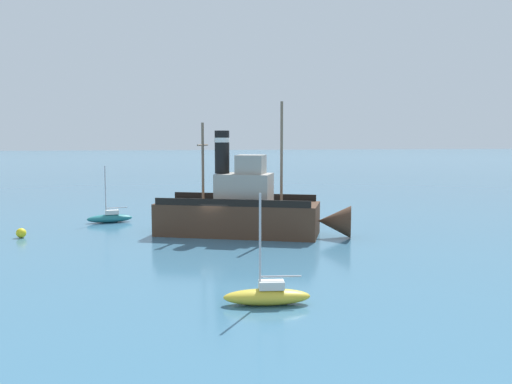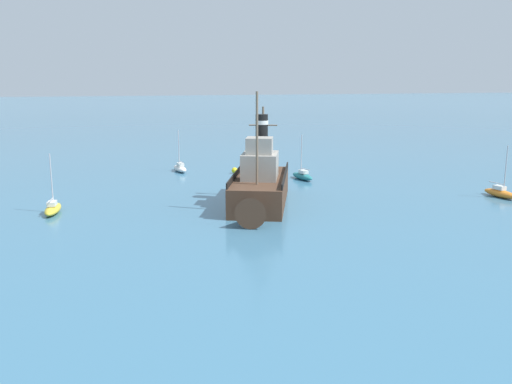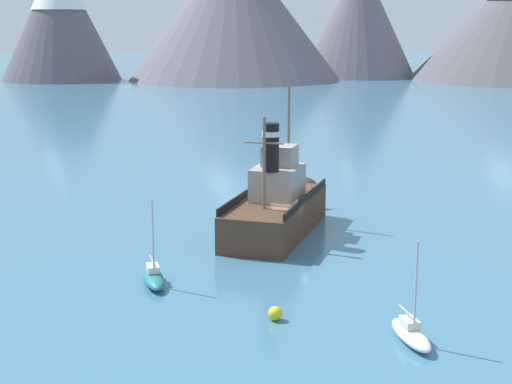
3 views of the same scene
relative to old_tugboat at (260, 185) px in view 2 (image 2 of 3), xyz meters
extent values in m
plane|color=teal|center=(0.54, -2.25, -1.83)|extent=(600.00, 600.00, 0.00)
cube|color=#4C3323|center=(-0.22, -0.57, -0.63)|extent=(8.40, 12.78, 2.40)
cone|color=#4C3323|center=(2.36, 6.15, -0.63)|extent=(3.06, 3.08, 2.35)
cube|color=#9E998E|center=(-0.04, -0.11, 1.67)|extent=(4.23, 4.81, 2.20)
cube|color=#9E998E|center=(0.14, 0.36, 3.47)|extent=(2.77, 2.66, 1.40)
cylinder|color=black|center=(-0.65, -1.69, 4.37)|extent=(1.10, 1.10, 3.20)
cylinder|color=silver|center=(-0.65, -1.69, 5.27)|extent=(1.16, 1.16, 0.35)
cylinder|color=#75604C|center=(0.96, 2.51, 4.32)|extent=(0.20, 0.20, 7.50)
cylinder|color=#75604C|center=(-1.19, -3.10, 3.57)|extent=(0.20, 0.20, 6.00)
cylinder|color=#75604C|center=(-1.19, -3.10, 4.89)|extent=(2.47, 1.04, 0.12)
cube|color=black|center=(-2.23, 0.20, 0.82)|extent=(4.19, 10.69, 0.50)
cube|color=black|center=(1.79, -1.35, 0.82)|extent=(4.19, 10.69, 0.50)
ellipsoid|color=gold|center=(17.20, -1.84, -1.48)|extent=(1.52, 3.90, 0.70)
cube|color=silver|center=(17.23, -1.64, -0.95)|extent=(0.76, 1.17, 0.36)
cylinder|color=#B7B7BC|center=(17.17, -2.13, 0.97)|extent=(0.10, 0.10, 4.20)
cylinder|color=#B7B7BC|center=(17.27, -1.24, -0.58)|extent=(0.28, 1.80, 0.08)
ellipsoid|color=#23757A|center=(-7.90, -10.62, -1.48)|extent=(1.78, 3.94, 0.70)
cube|color=silver|center=(-7.94, -10.42, -0.95)|extent=(0.83, 1.20, 0.36)
cylinder|color=#B7B7BC|center=(-7.84, -10.91, 0.97)|extent=(0.10, 0.10, 4.20)
cylinder|color=#B7B7BC|center=(-8.01, -10.03, -0.58)|extent=(0.41, 1.78, 0.08)
ellipsoid|color=white|center=(4.36, -19.38, -1.48)|extent=(1.62, 3.92, 0.70)
cube|color=silver|center=(4.33, -19.18, -0.95)|extent=(0.79, 1.18, 0.36)
cylinder|color=#B7B7BC|center=(4.40, -19.68, 0.97)|extent=(0.10, 0.10, 4.20)
cylinder|color=#B7B7BC|center=(4.28, -18.78, -0.58)|extent=(0.33, 1.79, 0.08)
ellipsoid|color=orange|center=(-22.61, 2.86, -1.48)|extent=(1.58, 3.91, 0.70)
cube|color=silver|center=(-22.59, 2.66, -0.95)|extent=(0.78, 1.17, 0.36)
cylinder|color=#B7B7BC|center=(-22.65, 3.15, 0.97)|extent=(0.10, 0.10, 4.20)
cylinder|color=#B7B7BC|center=(-22.54, 2.26, -0.58)|extent=(0.31, 1.80, 0.08)
sphere|color=yellow|center=(-1.60, -16.34, -1.48)|extent=(0.71, 0.71, 0.71)
camera|label=1|loc=(39.74, -6.37, 5.39)|focal=38.00mm
camera|label=2|loc=(12.67, 44.35, 9.12)|focal=38.00mm
camera|label=3|loc=(-4.82, -52.37, 12.67)|focal=55.00mm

